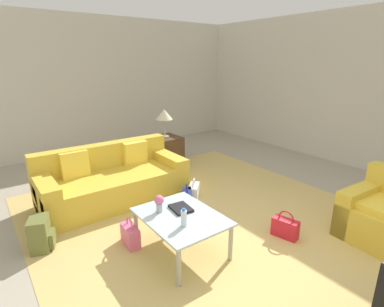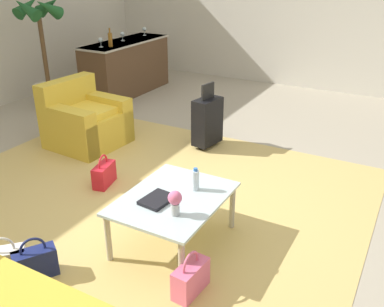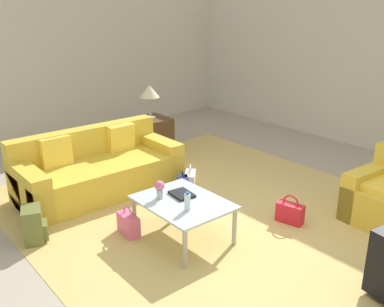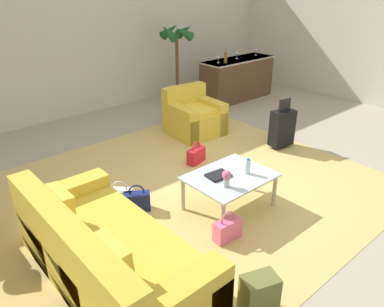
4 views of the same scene
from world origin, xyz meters
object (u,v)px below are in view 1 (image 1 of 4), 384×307
Objects in this scene: backpack_olive at (41,234)px; coffee_table_book at (181,208)px; couch at (112,181)px; handbag_white at (194,192)px; handbag_pink at (130,235)px; handbag_navy at (187,198)px; side_table at (165,150)px; coffee_table at (181,220)px; water_bottle at (184,218)px; handbag_red at (285,228)px; table_lamp at (164,115)px; flower_vase at (159,202)px.

coffee_table_book is at bearing 57.40° from backpack_olive.
backpack_olive is at bearing -56.09° from couch.
handbag_pink is at bearing -68.27° from handbag_white.
backpack_olive is at bearing -93.10° from handbag_navy.
coffee_table is at bearing -28.18° from side_table.
water_bottle reaches higher than handbag_navy.
handbag_red is at bearing 75.83° from water_bottle.
coffee_table is 0.27m from water_bottle.
side_table is 1.03× the size of table_lamp.
table_lamp is at bearing 151.93° from water_bottle.
handbag_pink is 1.90m from handbag_red.
side_table is 3.32m from backpack_olive.
side_table is 1.70× the size of handbag_pink.
table_lamp reaches higher than flower_vase.
couch is 3.60× the size of side_table.
handbag_pink and handbag_white have the same top height.
couch is 1.89m from side_table.
coffee_table_book is 0.46× the size of table_lamp.
handbag_white is (-0.88, 0.84, -0.34)m from coffee_table_book.
couch is at bearing -57.91° from table_lamp.
backpack_olive is (-1.00, -1.29, -0.21)m from coffee_table.
flower_vase is at bearing -52.15° from handbag_navy.
handbag_navy is (-1.09, 0.81, -0.42)m from water_bottle.
coffee_table is 2.53× the size of backpack_olive.
coffee_table is at bearing -42.82° from handbag_white.
handbag_red is (0.99, 1.62, 0.00)m from handbag_pink.
handbag_navy is (-0.89, 0.71, -0.27)m from coffee_table.
couch is 1.23m from handbag_navy.
backpack_olive is (0.00, -2.21, 0.06)m from handbag_white.
handbag_pink is at bearing -13.49° from couch.
backpack_olive reaches higher than handbag_navy.
handbag_red is (1.53, 0.28, 0.00)m from handbag_white.
couch reaches higher than flower_vase.
handbag_white is at bearing 125.90° from flower_vase.
table_lamp is 1.65× the size of handbag_navy.
handbag_pink is 1.00× the size of handbag_red.
backpack_olive reaches higher than handbag_white.
backpack_olive is at bearing -121.56° from handbag_pink.
flower_vase is 0.57× the size of handbag_pink.
handbag_navy is at bearing -22.46° from table_lamp.
coffee_table is 0.16m from coffee_table_book.
couch is 6.10× the size of handbag_pink.
water_bottle is (0.20, -0.10, 0.15)m from coffee_table.
table_lamp reaches higher than couch.
handbag_white is at bearing 90.03° from backpack_olive.
flower_vase is 0.58m from handbag_pink.
couch is 1.60m from flower_vase.
coffee_table is 1.39m from handbag_white.
coffee_table is 0.32m from flower_vase.
side_table is at bearing 162.29° from handbag_white.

